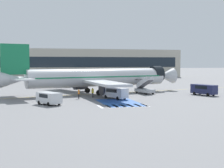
# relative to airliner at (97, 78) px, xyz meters

# --- Properties ---
(ground_plane) EXTENTS (600.00, 600.00, 0.00)m
(ground_plane) POSITION_rel_airliner_xyz_m (2.43, -0.41, -3.43)
(ground_plane) COLOR slate
(apron_leadline_yellow) EXTENTS (73.15, 17.27, 0.01)m
(apron_leadline_yellow) POSITION_rel_airliner_xyz_m (0.65, 0.15, -3.43)
(apron_leadline_yellow) COLOR gold
(apron_leadline_yellow) RESTS_ON ground_plane
(apron_stand_patch_blue) EXTENTS (6.28, 10.88, 0.01)m
(apron_stand_patch_blue) POSITION_rel_airliner_xyz_m (0.65, -15.31, -3.43)
(apron_stand_patch_blue) COLOR #2856A8
(apron_stand_patch_blue) RESTS_ON ground_plane
(apron_walkway_bar_0) EXTENTS (0.44, 3.60, 0.01)m
(apron_walkway_bar_0) POSITION_rel_airliner_xyz_m (-3.55, -19.25, -3.43)
(apron_walkway_bar_0) COLOR silver
(apron_walkway_bar_0) RESTS_ON ground_plane
(apron_walkway_bar_1) EXTENTS (0.44, 3.60, 0.01)m
(apron_walkway_bar_1) POSITION_rel_airliner_xyz_m (-2.35, -19.25, -3.43)
(apron_walkway_bar_1) COLOR silver
(apron_walkway_bar_1) RESTS_ON ground_plane
(apron_walkway_bar_2) EXTENTS (0.44, 3.60, 0.01)m
(apron_walkway_bar_2) POSITION_rel_airliner_xyz_m (-1.15, -19.25, -3.43)
(apron_walkway_bar_2) COLOR silver
(apron_walkway_bar_2) RESTS_ON ground_plane
(apron_walkway_bar_3) EXTENTS (0.44, 3.60, 0.01)m
(apron_walkway_bar_3) POSITION_rel_airliner_xyz_m (0.05, -19.25, -3.43)
(apron_walkway_bar_3) COLOR silver
(apron_walkway_bar_3) RESTS_ON ground_plane
(apron_walkway_bar_4) EXTENTS (0.44, 3.60, 0.01)m
(apron_walkway_bar_4) POSITION_rel_airliner_xyz_m (1.25, -19.25, -3.43)
(apron_walkway_bar_4) COLOR silver
(apron_walkway_bar_4) RESTS_ON ground_plane
(apron_walkway_bar_5) EXTENTS (0.44, 3.60, 0.01)m
(apron_walkway_bar_5) POSITION_rel_airliner_xyz_m (2.45, -19.25, -3.43)
(apron_walkway_bar_5) COLOR silver
(apron_walkway_bar_5) RESTS_ON ground_plane
(apron_walkway_bar_6) EXTENTS (0.44, 3.60, 0.01)m
(apron_walkway_bar_6) POSITION_rel_airliner_xyz_m (3.65, -19.25, -3.43)
(apron_walkway_bar_6) COLOR silver
(apron_walkway_bar_6) RESTS_ON ground_plane
(airliner) EXTENTS (40.58, 33.76, 10.15)m
(airliner) POSITION_rel_airliner_xyz_m (0.00, 0.00, 0.00)
(airliner) COLOR silver
(airliner) RESTS_ON ground_plane
(boarding_stairs_forward) EXTENTS (3.23, 5.53, 3.86)m
(boarding_stairs_forward) POSITION_rel_airliner_xyz_m (9.98, -2.21, -2.46)
(boarding_stairs_forward) COLOR #ADB2BA
(boarding_stairs_forward) RESTS_ON ground_plane
(fuel_tanker) EXTENTS (10.08, 3.40, 3.46)m
(fuel_tanker) POSITION_rel_airliner_xyz_m (-4.94, 20.46, -1.68)
(fuel_tanker) COLOR #38383D
(fuel_tanker) RESTS_ON ground_plane
(service_van_0) EXTENTS (3.54, 5.86, 2.18)m
(service_van_0) POSITION_rel_airliner_xyz_m (20.55, -8.33, -2.13)
(service_van_0) COLOR #1E234C
(service_van_0) RESTS_ON ground_plane
(service_van_1) EXTENTS (3.98, 4.79, 1.96)m
(service_van_1) POSITION_rel_airliner_xyz_m (-10.90, -15.15, -2.25)
(service_van_1) COLOR silver
(service_van_1) RESTS_ON ground_plane
(service_van_2) EXTENTS (3.89, 5.81, 2.05)m
(service_van_2) POSITION_rel_airliner_xyz_m (1.35, -9.82, -2.19)
(service_van_2) COLOR silver
(service_van_2) RESTS_ON ground_plane
(ground_crew_0) EXTENTS (0.44, 0.24, 1.83)m
(ground_crew_0) POSITION_rel_airliner_xyz_m (-2.23, -6.66, -2.37)
(ground_crew_0) COLOR #2D2D33
(ground_crew_0) RESTS_ON ground_plane
(ground_crew_1) EXTENTS (0.26, 0.45, 1.81)m
(ground_crew_1) POSITION_rel_airliner_xyz_m (-5.10, -8.03, -2.38)
(ground_crew_1) COLOR black
(ground_crew_1) RESTS_ON ground_plane
(ground_crew_2) EXTENTS (0.47, 0.33, 1.77)m
(ground_crew_2) POSITION_rel_airliner_xyz_m (3.38, -3.11, -2.41)
(ground_crew_2) COLOR #191E38
(ground_crew_2) RESTS_ON ground_plane
(terminal_building) EXTENTS (135.33, 12.10, 12.58)m
(terminal_building) POSITION_rel_airliner_xyz_m (-13.82, 73.27, 2.86)
(terminal_building) COLOR #B2AD9E
(terminal_building) RESTS_ON ground_plane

